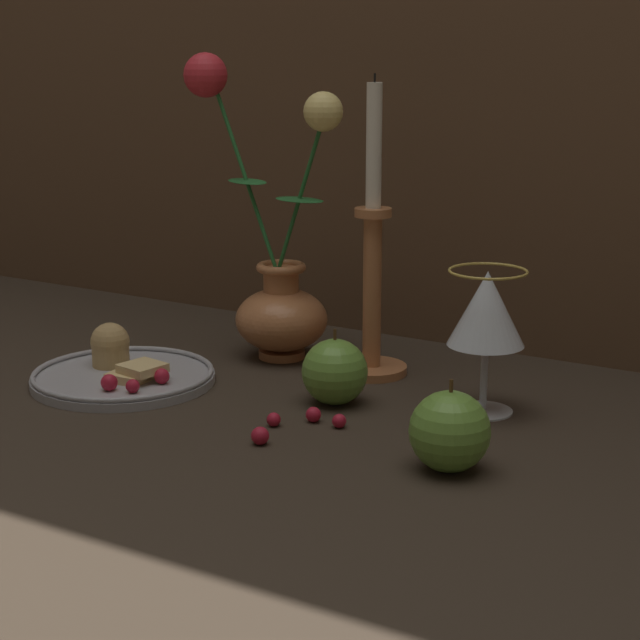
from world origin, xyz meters
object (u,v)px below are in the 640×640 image
candlestick (372,282)px  apple_beside_vase (450,431)px  apple_near_glass (335,372)px  vase (276,275)px  wine_glass (486,313)px  plate_with_pastries (122,371)px

candlestick → apple_beside_vase: size_ratio=3.99×
apple_near_glass → candlestick: bearing=99.1°
vase → candlestick: 0.14m
apple_beside_vase → vase: bearing=146.1°
candlestick → vase: bearing=-179.9°
apple_near_glass → wine_glass: bearing=21.4°
apple_near_glass → plate_with_pastries: bearing=-166.5°
plate_with_pastries → apple_beside_vase: size_ratio=2.42×
vase → candlestick: bearing=0.1°
candlestick → plate_with_pastries: bearing=-142.3°
plate_with_pastries → apple_near_glass: 0.26m
plate_with_pastries → candlestick: 0.31m
wine_glass → apple_beside_vase: (0.04, -0.17, -0.07)m
plate_with_pastries → candlestick: bearing=37.7°
vase → apple_beside_vase: size_ratio=4.25×
apple_beside_vase → apple_near_glass: 0.22m
wine_glass → apple_near_glass: (-0.15, -0.06, -0.07)m
apple_near_glass → vase: bearing=142.3°
wine_glass → candlestick: size_ratio=0.44×
apple_beside_vase → wine_glass: bearing=102.2°
vase → apple_beside_vase: (0.34, -0.23, -0.07)m
vase → apple_beside_vase: bearing=-33.9°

